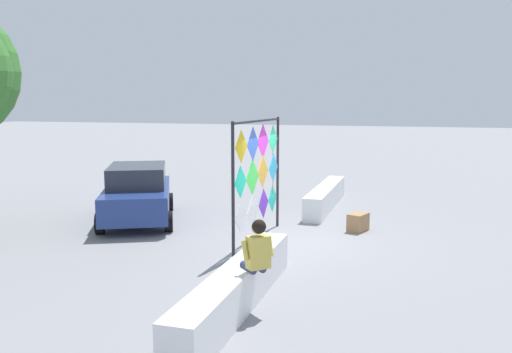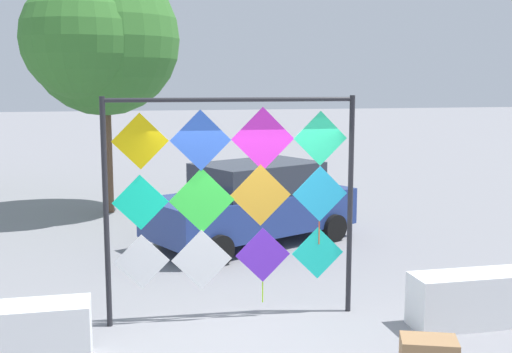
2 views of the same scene
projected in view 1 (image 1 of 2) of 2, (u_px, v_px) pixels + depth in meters
The scene contains 7 objects.
ground at pixel (287, 241), 12.81m from camera, with size 120.00×120.00×0.00m, color gray.
plaza_ledge_left at pixel (237, 288), 8.60m from camera, with size 4.71×0.54×0.68m, color white.
plaza_ledge_right at pixel (326, 197), 16.80m from camera, with size 4.71×0.54×0.68m, color white.
kite_display_rack at pixel (258, 170), 12.58m from camera, with size 3.25×0.21×2.93m.
seated_vendor at pixel (255, 257), 8.41m from camera, with size 0.73×0.72×1.53m.
parked_car at pixel (138, 193), 14.87m from camera, with size 4.37×3.29×1.56m.
cardboard_box_large at pixel (358, 222), 13.75m from camera, with size 0.58×0.38×0.46m, color #9E754C.
Camera 1 is at (-12.14, -2.91, 3.35)m, focal length 37.23 mm.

